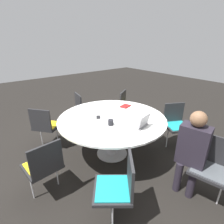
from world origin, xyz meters
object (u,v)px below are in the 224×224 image
(spiral_notebook, at_px, (125,106))
(cell_phone, at_px, (98,117))
(chair_1, at_px, (176,122))
(chair_6, at_px, (119,185))
(person_0, at_px, (192,147))
(chair_3, at_px, (84,107))
(laptop, at_px, (140,124))
(chair_5, at_px, (44,164))
(chair_2, at_px, (128,105))
(coffee_cup, at_px, (111,122))
(chair_4, at_px, (45,124))
(chair_0, at_px, (211,164))

(spiral_notebook, xyz_separation_m, cell_phone, (0.73, 0.09, -0.01))
(chair_1, relative_size, chair_6, 1.00)
(person_0, bearing_deg, cell_phone, 5.07)
(chair_1, bearing_deg, chair_3, -33.44)
(chair_3, bearing_deg, cell_phone, -6.94)
(laptop, bearing_deg, chair_5, -27.35)
(chair_2, bearing_deg, chair_5, -9.92)
(chair_3, relative_size, chair_6, 1.00)
(chair_5, bearing_deg, laptop, -19.75)
(person_0, distance_m, coffee_cup, 1.21)
(chair_4, bearing_deg, chair_1, 14.77)
(chair_0, xyz_separation_m, chair_5, (1.69, -1.37, 0.00))
(chair_4, bearing_deg, chair_5, -58.88)
(chair_1, bearing_deg, chair_4, -8.78)
(chair_0, height_order, spiral_notebook, chair_0)
(chair_5, height_order, chair_6, same)
(chair_2, height_order, coffee_cup, chair_2)
(chair_4, height_order, laptop, laptop)
(chair_1, bearing_deg, person_0, 68.85)
(chair_1, height_order, chair_5, same)
(chair_0, distance_m, chair_2, 2.36)
(chair_2, xyz_separation_m, coffee_cup, (1.28, 0.93, 0.28))
(laptop, bearing_deg, chair_0, 93.76)
(person_0, bearing_deg, spiral_notebook, -22.06)
(chair_0, distance_m, chair_3, 2.83)
(chair_0, height_order, chair_6, same)
(chair_2, relative_size, chair_4, 1.00)
(spiral_notebook, relative_size, cell_phone, 1.56)
(chair_6, relative_size, coffee_cup, 9.64)
(person_0, height_order, spiral_notebook, person_0)
(chair_0, relative_size, person_0, 0.71)
(coffee_cup, bearing_deg, spiral_notebook, -148.67)
(chair_5, distance_m, laptop, 1.48)
(chair_6, relative_size, laptop, 2.60)
(laptop, height_order, cell_phone, laptop)
(cell_phone, bearing_deg, chair_3, -107.94)
(chair_6, distance_m, person_0, 1.09)
(chair_1, height_order, chair_6, same)
(chair_1, xyz_separation_m, chair_5, (2.46, -0.38, 0.00))
(spiral_notebook, bearing_deg, coffee_cup, 31.33)
(chair_5, height_order, coffee_cup, chair_5)
(chair_0, distance_m, person_0, 0.32)
(chair_0, bearing_deg, chair_1, -49.97)
(chair_0, height_order, cell_phone, chair_0)
(chair_3, distance_m, chair_5, 2.06)
(chair_2, distance_m, chair_3, 1.07)
(chair_0, bearing_deg, chair_6, 54.76)
(chair_4, xyz_separation_m, spiral_notebook, (-1.40, 0.74, 0.25))
(chair_0, height_order, chair_4, same)
(chair_0, distance_m, spiral_notebook, 1.80)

